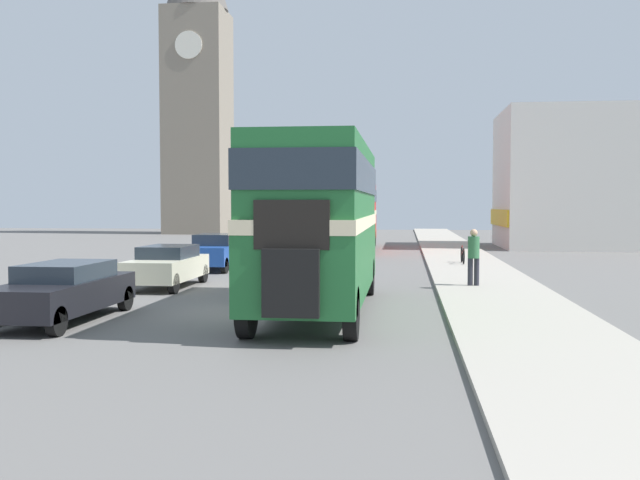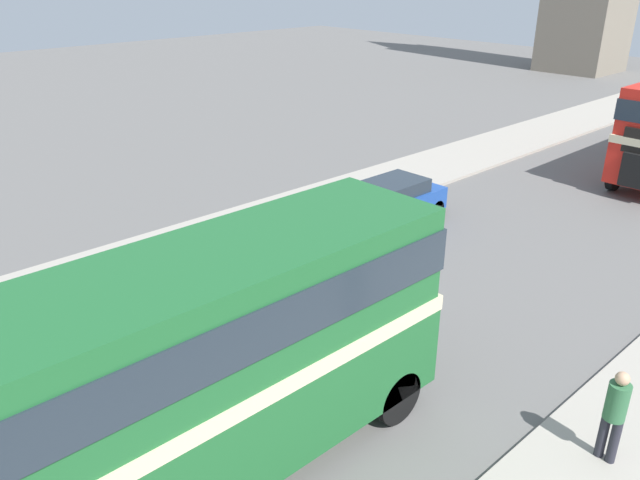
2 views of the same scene
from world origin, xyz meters
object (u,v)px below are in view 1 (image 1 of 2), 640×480
bus_distant (352,210)px  car_parked_far (216,251)px  pedestrian_walking (474,254)px  car_parked_mid (167,265)px  double_decker_bus (320,213)px  church_tower (198,64)px  bicycle_on_pavement (463,255)px  car_parked_near (64,290)px

bus_distant → car_parked_far: bearing=-109.5°
pedestrian_walking → car_parked_far: bearing=150.4°
car_parked_mid → car_parked_far: 6.42m
double_decker_bus → church_tower: (-17.22, 47.69, 13.40)m
bicycle_on_pavement → car_parked_mid: bearing=-137.6°
bicycle_on_pavement → car_parked_near: bearing=-122.7°
pedestrian_walking → bicycle_on_pavement: size_ratio=1.04×
bicycle_on_pavement → double_decker_bus: bearing=-108.3°
bus_distant → pedestrian_walking: 19.98m
car_parked_mid → car_parked_far: (-0.08, 6.42, 0.05)m
car_parked_mid → church_tower: bearing=105.1°
car_parked_far → bicycle_on_pavement: (10.47, 3.06, -0.29)m
bus_distant → car_parked_mid: (-4.70, -19.90, -1.71)m
pedestrian_walking → church_tower: bearing=117.1°
bicycle_on_pavement → church_tower: 42.85m
double_decker_bus → bus_distant: bearing=92.2°
bus_distant → bicycle_on_pavement: bus_distant is taller
double_decker_bus → church_tower: church_tower is taller
double_decker_bus → bus_distant: 24.71m
car_parked_mid → bicycle_on_pavement: size_ratio=2.34×
bus_distant → car_parked_near: 27.29m
car_parked_near → car_parked_mid: (0.15, 6.91, -0.00)m
car_parked_near → church_tower: size_ratio=0.15×
car_parked_far → pedestrian_walking: bearing=-29.6°
car_parked_near → bicycle_on_pavement: bearing=57.3°
car_parked_mid → pedestrian_walking: (10.03, 0.68, 0.43)m
car_parked_mid → car_parked_near: bearing=-91.3°
car_parked_near → pedestrian_walking: (10.18, 7.59, 0.43)m
bus_distant → car_parked_near: size_ratio=2.41×
double_decker_bus → pedestrian_walking: bearing=51.5°
bus_distant → church_tower: (-16.25, 23.00, 13.48)m
double_decker_bus → car_parked_mid: 7.64m
double_decker_bus → pedestrian_walking: 7.14m
car_parked_mid → bicycle_on_pavement: 14.07m
church_tower → car_parked_mid: bearing=-74.9°
double_decker_bus → bicycle_on_pavement: bearing=71.7°
church_tower → car_parked_far: bearing=-72.5°
car_parked_near → bicycle_on_pavement: 19.49m
car_parked_mid → pedestrian_walking: size_ratio=2.25×
car_parked_far → pedestrian_walking: 11.63m
car_parked_mid → church_tower: size_ratio=0.13×
car_parked_mid → pedestrian_walking: 10.06m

